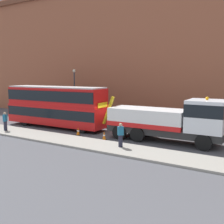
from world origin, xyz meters
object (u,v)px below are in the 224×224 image
(pedestrian_bystander, at_px, (121,135))
(double_decker_bus, at_px, (56,105))
(traffic_cone_midway, at_px, (104,136))
(traffic_cone_near_bus, at_px, (78,131))
(street_lamp, at_px, (74,89))
(pedestrian_onlooker, at_px, (5,121))
(recovery_tow_truck, at_px, (169,120))

(pedestrian_bystander, bearing_deg, double_decker_bus, 26.31)
(pedestrian_bystander, distance_m, traffic_cone_midway, 2.96)
(pedestrian_bystander, xyz_separation_m, traffic_cone_midway, (-2.42, 1.58, -0.64))
(double_decker_bus, bearing_deg, traffic_cone_near_bus, -24.44)
(traffic_cone_near_bus, xyz_separation_m, street_lamp, (-6.30, 7.31, 3.13))
(pedestrian_onlooker, bearing_deg, pedestrian_bystander, -23.73)
(recovery_tow_truck, distance_m, pedestrian_bystander, 4.36)
(pedestrian_bystander, height_order, traffic_cone_midway, pedestrian_bystander)
(recovery_tow_truck, xyz_separation_m, double_decker_bus, (-11.75, -0.01, 0.47))
(pedestrian_bystander, xyz_separation_m, street_lamp, (-11.57, 9.14, 2.49))
(double_decker_bus, bearing_deg, street_lamp, 109.34)
(double_decker_bus, bearing_deg, traffic_cone_midway, -17.50)
(pedestrian_onlooker, height_order, street_lamp, street_lamp)
(double_decker_bus, relative_size, traffic_cone_midway, 15.41)
(double_decker_bus, height_order, traffic_cone_near_bus, double_decker_bus)
(traffic_cone_midway, relative_size, street_lamp, 0.12)
(recovery_tow_truck, xyz_separation_m, street_lamp, (-13.84, 5.50, 1.71))
(traffic_cone_near_bus, distance_m, street_lamp, 10.15)
(double_decker_bus, height_order, pedestrian_bystander, double_decker_bus)
(double_decker_bus, height_order, street_lamp, street_lamp)
(pedestrian_onlooker, distance_m, street_lamp, 10.03)
(pedestrian_bystander, xyz_separation_m, traffic_cone_near_bus, (-5.27, 1.83, -0.64))
(recovery_tow_truck, height_order, street_lamp, street_lamp)
(traffic_cone_near_bus, xyz_separation_m, traffic_cone_midway, (2.85, -0.25, 0.00))
(street_lamp, bearing_deg, double_decker_bus, -69.31)
(pedestrian_onlooker, relative_size, traffic_cone_near_bus, 2.38)
(traffic_cone_near_bus, distance_m, traffic_cone_midway, 2.86)
(street_lamp, bearing_deg, pedestrian_onlooker, -91.23)
(recovery_tow_truck, bearing_deg, pedestrian_bystander, -123.21)
(recovery_tow_truck, bearing_deg, pedestrian_onlooker, -164.65)
(traffic_cone_near_bus, height_order, traffic_cone_midway, same)
(double_decker_bus, xyz_separation_m, traffic_cone_midway, (7.08, -2.05, -1.89))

